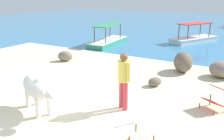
# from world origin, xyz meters

# --- Properties ---
(sand_beach) EXTENTS (18.00, 14.00, 0.04)m
(sand_beach) POSITION_xyz_m (0.00, 0.00, 0.02)
(sand_beach) COLOR beige
(sand_beach) RESTS_ON ground
(water_surface) EXTENTS (60.00, 36.00, 0.03)m
(water_surface) POSITION_xyz_m (0.00, 22.00, 0.00)
(water_surface) COLOR teal
(water_surface) RESTS_ON ground
(cow) EXTENTS (1.88, 1.14, 1.07)m
(cow) POSITION_xyz_m (-0.91, 0.05, 0.75)
(cow) COLOR silver
(cow) RESTS_ON sand_beach
(deck_chair_near) EXTENTS (0.86, 0.93, 0.68)m
(deck_chair_near) POSITION_xyz_m (3.30, 2.69, 0.42)
(deck_chair_near) COLOR brown
(deck_chair_near) RESTS_ON sand_beach
(deck_chair_far) EXTENTS (0.84, 0.65, 0.68)m
(deck_chair_far) POSITION_xyz_m (2.05, -0.03, 0.42)
(deck_chair_far) COLOR brown
(deck_chair_far) RESTS_ON sand_beach
(person_standing) EXTENTS (0.47, 0.32, 1.62)m
(person_standing) POSITION_xyz_m (1.02, 1.39, 0.99)
(person_standing) COLOR #CC3D47
(person_standing) RESTS_ON sand_beach
(shore_rock_large) EXTENTS (1.07, 1.27, 0.83)m
(shore_rock_large) POSITION_xyz_m (1.56, 5.71, 0.45)
(shore_rock_large) COLOR #6B5B4C
(shore_rock_large) RESTS_ON sand_beach
(shore_rock_medium) EXTENTS (0.88, 0.83, 0.49)m
(shore_rock_medium) POSITION_xyz_m (-3.82, 4.57, 0.29)
(shore_rock_medium) COLOR gray
(shore_rock_medium) RESTS_ON sand_beach
(shore_rock_small) EXTENTS (0.56, 0.65, 0.31)m
(shore_rock_small) POSITION_xyz_m (1.15, 3.53, 0.19)
(shore_rock_small) COLOR #6B5B4C
(shore_rock_small) RESTS_ON sand_beach
(shore_rock_flat) EXTENTS (1.33, 1.34, 0.62)m
(shore_rock_flat) POSITION_xyz_m (3.06, 5.77, 0.35)
(shore_rock_flat) COLOR gray
(shore_rock_flat) RESTS_ON sand_beach
(boat_green) EXTENTS (1.43, 3.75, 1.29)m
(boat_green) POSITION_xyz_m (-4.17, 9.16, 0.29)
(boat_green) COLOR #338E66
(boat_green) RESTS_ON water_surface
(boat_white) EXTENTS (2.72, 3.79, 1.29)m
(boat_white) POSITION_xyz_m (0.42, 12.87, 0.29)
(boat_white) COLOR white
(boat_white) RESTS_ON water_surface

